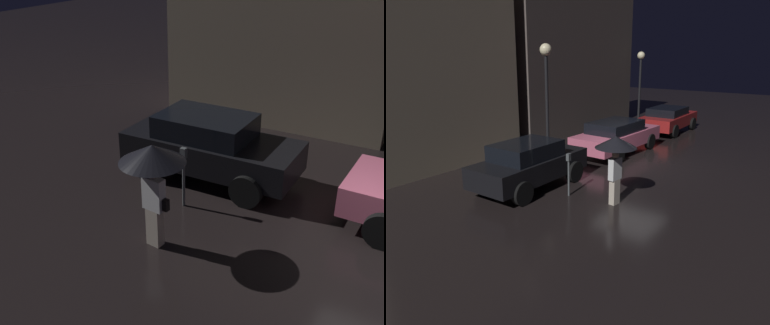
% 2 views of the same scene
% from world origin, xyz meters
% --- Properties ---
extents(parked_car_black, '(4.05, 1.88, 1.52)m').
position_xyz_m(parked_car_black, '(-4.27, 1.42, 0.80)').
color(parked_car_black, black).
rests_on(parked_car_black, ground).
extents(pedestrian_with_umbrella, '(1.17, 1.17, 2.00)m').
position_xyz_m(pedestrian_with_umbrella, '(-3.87, -1.48, 1.65)').
color(pedestrian_with_umbrella, beige).
rests_on(pedestrian_with_umbrella, ground).
extents(parking_meter, '(0.12, 0.10, 1.33)m').
position_xyz_m(parking_meter, '(-4.12, -0.03, 0.82)').
color(parking_meter, '#4C5154').
rests_on(parking_meter, ground).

